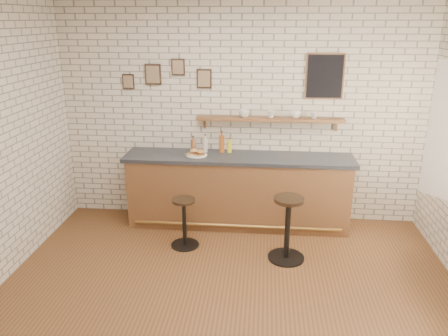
{
  "coord_description": "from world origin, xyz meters",
  "views": [
    {
      "loc": [
        0.32,
        -3.92,
        2.78
      ],
      "look_at": [
        -0.13,
        0.9,
        1.11
      ],
      "focal_mm": 35.0,
      "sensor_mm": 36.0,
      "label": 1
    }
  ],
  "objects_px": {
    "ciabatta_sandwich": "(197,152)",
    "shelf_cup_d": "(314,115)",
    "shelf_cup_b": "(271,114)",
    "sandwich_plate": "(197,155)",
    "bar_stool_left": "(184,221)",
    "shelf_cup_a": "(244,113)",
    "shelf_cup_c": "(296,114)",
    "condiment_bottle_yellow": "(229,146)",
    "bitters_bottle_brown": "(193,145)",
    "bar_counter": "(238,190)",
    "bitters_bottle_amber": "(222,144)",
    "bitters_bottle_white": "(205,145)",
    "bar_stool_right": "(288,227)"
  },
  "relations": [
    {
      "from": "condiment_bottle_yellow",
      "to": "shelf_cup_b",
      "type": "distance_m",
      "value": 0.72
    },
    {
      "from": "bitters_bottle_brown",
      "to": "bar_counter",
      "type": "bearing_deg",
      "value": -13.48
    },
    {
      "from": "sandwich_plate",
      "to": "bar_stool_left",
      "type": "xyz_separation_m",
      "value": [
        -0.07,
        -0.67,
        -0.67
      ]
    },
    {
      "from": "bitters_bottle_amber",
      "to": "shelf_cup_b",
      "type": "xyz_separation_m",
      "value": [
        0.67,
        0.05,
        0.41
      ]
    },
    {
      "from": "bitters_bottle_amber",
      "to": "shelf_cup_b",
      "type": "height_order",
      "value": "shelf_cup_b"
    },
    {
      "from": "ciabatta_sandwich",
      "to": "shelf_cup_d",
      "type": "height_order",
      "value": "shelf_cup_d"
    },
    {
      "from": "ciabatta_sandwich",
      "to": "bar_stool_right",
      "type": "distance_m",
      "value": 1.61
    },
    {
      "from": "sandwich_plate",
      "to": "shelf_cup_b",
      "type": "height_order",
      "value": "shelf_cup_b"
    },
    {
      "from": "bitters_bottle_brown",
      "to": "shelf_cup_d",
      "type": "distance_m",
      "value": 1.7
    },
    {
      "from": "bar_stool_left",
      "to": "shelf_cup_d",
      "type": "bearing_deg",
      "value": 28.81
    },
    {
      "from": "bar_stool_right",
      "to": "shelf_cup_d",
      "type": "xyz_separation_m",
      "value": [
        0.35,
        1.1,
        1.12
      ]
    },
    {
      "from": "ciabatta_sandwich",
      "to": "shelf_cup_c",
      "type": "relative_size",
      "value": 1.73
    },
    {
      "from": "sandwich_plate",
      "to": "shelf_cup_a",
      "type": "distance_m",
      "value": 0.86
    },
    {
      "from": "condiment_bottle_yellow",
      "to": "shelf_cup_a",
      "type": "xyz_separation_m",
      "value": [
        0.19,
        0.05,
        0.46
      ]
    },
    {
      "from": "sandwich_plate",
      "to": "bitters_bottle_brown",
      "type": "xyz_separation_m",
      "value": [
        -0.07,
        0.18,
        0.08
      ]
    },
    {
      "from": "condiment_bottle_yellow",
      "to": "bar_stool_right",
      "type": "relative_size",
      "value": 0.26
    },
    {
      "from": "bar_counter",
      "to": "shelf_cup_a",
      "type": "distance_m",
      "value": 1.07
    },
    {
      "from": "bar_stool_left",
      "to": "shelf_cup_c",
      "type": "relative_size",
      "value": 4.88
    },
    {
      "from": "bar_counter",
      "to": "shelf_cup_a",
      "type": "xyz_separation_m",
      "value": [
        0.06,
        0.2,
        1.05
      ]
    },
    {
      "from": "bar_stool_left",
      "to": "shelf_cup_d",
      "type": "xyz_separation_m",
      "value": [
        1.63,
        0.9,
        1.2
      ]
    },
    {
      "from": "bar_stool_right",
      "to": "shelf_cup_c",
      "type": "relative_size",
      "value": 6.04
    },
    {
      "from": "bar_stool_right",
      "to": "shelf_cup_a",
      "type": "xyz_separation_m",
      "value": [
        -0.59,
        1.1,
        1.12
      ]
    },
    {
      "from": "bar_stool_left",
      "to": "shelf_cup_c",
      "type": "height_order",
      "value": "shelf_cup_c"
    },
    {
      "from": "shelf_cup_b",
      "to": "bitters_bottle_amber",
      "type": "bearing_deg",
      "value": 135.96
    },
    {
      "from": "condiment_bottle_yellow",
      "to": "shelf_cup_c",
      "type": "xyz_separation_m",
      "value": [
        0.88,
        0.05,
        0.46
      ]
    },
    {
      "from": "bitters_bottle_white",
      "to": "condiment_bottle_yellow",
      "type": "xyz_separation_m",
      "value": [
        0.34,
        0.0,
        -0.01
      ]
    },
    {
      "from": "shelf_cup_d",
      "to": "shelf_cup_c",
      "type": "bearing_deg",
      "value": 150.61
    },
    {
      "from": "shelf_cup_b",
      "to": "bitters_bottle_white",
      "type": "bearing_deg",
      "value": 134.93
    },
    {
      "from": "ciabatta_sandwich",
      "to": "shelf_cup_d",
      "type": "xyz_separation_m",
      "value": [
        1.55,
        0.23,
        0.49
      ]
    },
    {
      "from": "shelf_cup_a",
      "to": "bar_stool_right",
      "type": "bearing_deg",
      "value": -73.42
    },
    {
      "from": "shelf_cup_b",
      "to": "sandwich_plate",
      "type": "bearing_deg",
      "value": 145.04
    },
    {
      "from": "sandwich_plate",
      "to": "bitters_bottle_amber",
      "type": "distance_m",
      "value": 0.39
    },
    {
      "from": "bar_counter",
      "to": "bitters_bottle_amber",
      "type": "height_order",
      "value": "bitters_bottle_amber"
    },
    {
      "from": "bar_stool_left",
      "to": "shelf_cup_a",
      "type": "relative_size",
      "value": 4.87
    },
    {
      "from": "bitters_bottle_white",
      "to": "shelf_cup_b",
      "type": "height_order",
      "value": "shelf_cup_b"
    },
    {
      "from": "shelf_cup_b",
      "to": "condiment_bottle_yellow",
      "type": "bearing_deg",
      "value": 136.73
    },
    {
      "from": "bitters_bottle_brown",
      "to": "shelf_cup_b",
      "type": "bearing_deg",
      "value": 2.53
    },
    {
      "from": "shelf_cup_a",
      "to": "shelf_cup_b",
      "type": "relative_size",
      "value": 1.31
    },
    {
      "from": "sandwich_plate",
      "to": "shelf_cup_d",
      "type": "relative_size",
      "value": 3.01
    },
    {
      "from": "shelf_cup_a",
      "to": "shelf_cup_c",
      "type": "distance_m",
      "value": 0.69
    },
    {
      "from": "bar_counter",
      "to": "bitters_bottle_amber",
      "type": "bearing_deg",
      "value": 147.65
    },
    {
      "from": "ciabatta_sandwich",
      "to": "shelf_cup_b",
      "type": "height_order",
      "value": "shelf_cup_b"
    },
    {
      "from": "shelf_cup_b",
      "to": "bar_stool_right",
      "type": "bearing_deg",
      "value": -126.54
    },
    {
      "from": "bitters_bottle_white",
      "to": "shelf_cup_a",
      "type": "height_order",
      "value": "shelf_cup_a"
    },
    {
      "from": "bar_counter",
      "to": "condiment_bottle_yellow",
      "type": "xyz_separation_m",
      "value": [
        -0.14,
        0.15,
        0.59
      ]
    },
    {
      "from": "bitters_bottle_amber",
      "to": "bar_stool_right",
      "type": "xyz_separation_m",
      "value": [
        0.89,
        -1.05,
        -0.7
      ]
    },
    {
      "from": "bitters_bottle_white",
      "to": "bitters_bottle_amber",
      "type": "bearing_deg",
      "value": 0.0
    },
    {
      "from": "bar_stool_left",
      "to": "shelf_cup_a",
      "type": "height_order",
      "value": "shelf_cup_a"
    },
    {
      "from": "bitters_bottle_amber",
      "to": "shelf_cup_c",
      "type": "height_order",
      "value": "shelf_cup_c"
    },
    {
      "from": "ciabatta_sandwich",
      "to": "shelf_cup_a",
      "type": "xyz_separation_m",
      "value": [
        0.62,
        0.23,
        0.49
      ]
    }
  ]
}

